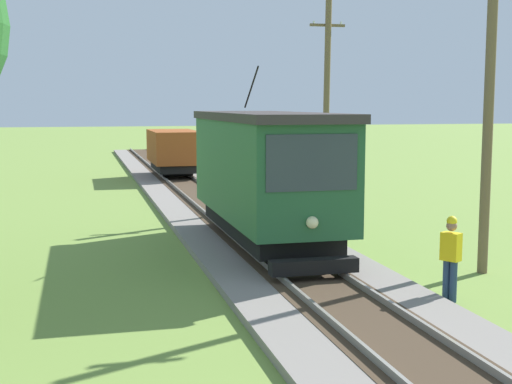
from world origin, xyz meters
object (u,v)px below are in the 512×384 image
Objects in this scene: freight_car at (174,150)px; utility_pole_mid at (326,103)px; track_worker at (451,255)px; red_tram at (266,172)px; utility_pole_near_tram at (489,97)px.

utility_pole_mid is at bearing -69.67° from freight_car.
freight_car reaches higher than track_worker.
track_worker is (2.37, -5.85, -1.21)m from red_tram.
utility_pole_near_tram is 4.33m from track_worker.
freight_car is at bearing 100.80° from utility_pole_near_tram.
freight_car is 23.69m from utility_pole_near_tram.
utility_pole_mid is at bearing -129.40° from track_worker.
utility_pole_near_tram reaches higher than utility_pole_mid.
utility_pole_near_tram is at bearing -90.00° from utility_pole_mid.
utility_pole_near_tram is (4.41, -3.79, 2.02)m from red_tram.
utility_pole_near_tram reaches higher than track_worker.
track_worker is (2.38, -25.19, -0.57)m from freight_car.
utility_pole_mid is 13.79m from track_worker.
freight_car is 12.95m from utility_pole_mid.
utility_pole_near_tram reaches higher than red_tram.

